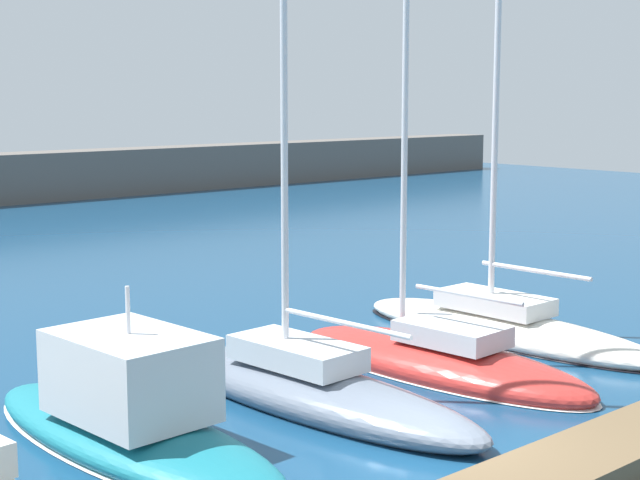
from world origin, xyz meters
TOP-DOWN VIEW (x-y plane):
  - ground_plane at (0.00, 0.00)m, footprint 120.00×120.00m
  - motorboat_teal_second at (-3.63, 4.38)m, footprint 2.94×8.39m
  - sailboat_slate_third at (0.41, 4.06)m, footprint 2.84×9.09m
  - sailboat_red_fourth at (4.24, 3.88)m, footprint 3.12×8.38m
  - sailboat_ivory_fifth at (7.91, 4.87)m, footprint 2.57×9.41m

SIDE VIEW (x-z plane):
  - ground_plane at x=0.00m, z-range 0.00..0.00m
  - sailboat_red_fourth at x=4.24m, z-range -6.37..6.90m
  - sailboat_ivory_fifth at x=7.91m, z-range -7.63..8.30m
  - sailboat_slate_third at x=0.41m, z-range -7.53..8.40m
  - motorboat_teal_second at x=-3.63m, z-range -1.03..2.19m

